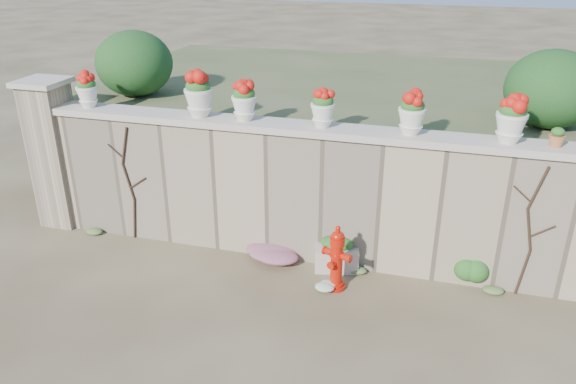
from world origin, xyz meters
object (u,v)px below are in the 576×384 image
(fire_hydrant, at_px, (337,258))
(planter_box, at_px, (337,254))
(terracotta_pot, at_px, (557,138))
(urn_pot_0, at_px, (87,91))

(fire_hydrant, relative_size, planter_box, 1.39)
(fire_hydrant, distance_m, planter_box, 0.57)
(fire_hydrant, distance_m, terracotta_pot, 3.20)
(fire_hydrant, xyz_separation_m, urn_pot_0, (-4.12, 0.76, 1.87))
(terracotta_pot, bearing_deg, urn_pot_0, -180.00)
(urn_pot_0, bearing_deg, terracotta_pot, 0.00)
(planter_box, height_order, terracotta_pot, terracotta_pot)
(fire_hydrant, relative_size, terracotta_pot, 4.08)
(urn_pot_0, xyz_separation_m, terracotta_pot, (6.71, 0.00, -0.15))
(fire_hydrant, height_order, urn_pot_0, urn_pot_0)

